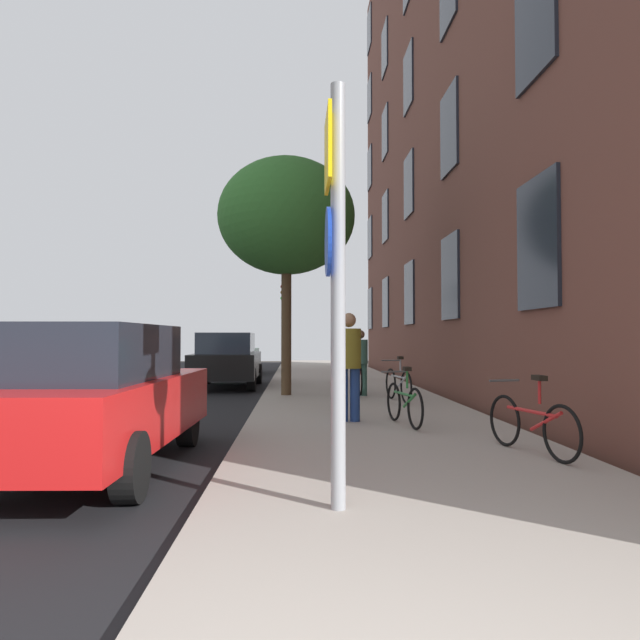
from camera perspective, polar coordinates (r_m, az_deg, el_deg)
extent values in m
plane|color=#332D28|center=(16.82, -9.93, -6.78)|extent=(41.80, 41.80, 0.00)
cube|color=black|center=(17.23, -16.91, -6.59)|extent=(7.00, 38.00, 0.01)
cube|color=#9E9389|center=(16.72, 2.13, -6.63)|extent=(4.20, 38.00, 0.12)
cube|color=brown|center=(18.27, 11.11, 23.22)|extent=(0.50, 27.00, 18.37)
cube|color=#1E232D|center=(9.44, 20.33, 7.06)|extent=(0.06, 1.46, 1.99)
cube|color=#1E232D|center=(14.15, 12.50, 4.09)|extent=(0.06, 1.46, 1.99)
cube|color=#1E232D|center=(19.01, 8.65, 2.58)|extent=(0.06, 1.46, 1.99)
cube|color=#1E232D|center=(23.93, 6.37, 1.69)|extent=(0.06, 1.46, 1.99)
cube|color=#1E232D|center=(28.87, 4.88, 1.10)|extent=(0.06, 1.46, 1.99)
cube|color=#1E232D|center=(10.54, 20.10, 26.07)|extent=(0.06, 1.46, 1.99)
cube|color=#1E232D|center=(14.91, 12.41, 17.50)|extent=(0.06, 1.46, 1.99)
cube|color=#1E232D|center=(19.58, 8.60, 12.78)|extent=(0.06, 1.46, 1.99)
cube|color=#1E232D|center=(24.38, 6.35, 9.87)|extent=(0.06, 1.46, 1.99)
cube|color=#1E232D|center=(29.25, 4.86, 7.91)|extent=(0.06, 1.46, 1.99)
cube|color=#1E232D|center=(20.72, 8.55, 22.12)|extent=(0.06, 1.46, 1.99)
cube|color=#1E232D|center=(25.31, 6.32, 17.60)|extent=(0.06, 1.46, 1.99)
cube|color=#1E232D|center=(30.03, 4.84, 14.46)|extent=(0.06, 1.46, 1.99)
cube|color=#1E232D|center=(26.66, 6.29, 24.66)|extent=(0.06, 1.46, 1.99)
cube|color=#1E232D|center=(31.18, 4.83, 20.61)|extent=(0.06, 1.46, 1.99)
cube|color=#1E232D|center=(32.66, 4.81, 26.26)|extent=(0.06, 1.46, 1.99)
cylinder|color=gray|center=(4.74, 1.76, 2.51)|extent=(0.12, 0.12, 3.43)
cube|color=yellow|center=(4.96, 0.79, 16.16)|extent=(0.03, 0.60, 0.60)
cylinder|color=#14339E|center=(4.78, 0.79, 7.57)|extent=(0.03, 0.56, 0.56)
cylinder|color=black|center=(26.64, -3.08, -0.50)|extent=(0.12, 0.12, 3.88)
cube|color=black|center=(26.71, -3.46, 2.69)|extent=(0.20, 0.24, 0.80)
sphere|color=#4B0707|center=(26.74, -3.69, 3.25)|extent=(0.16, 0.16, 0.16)
sphere|color=#523707|center=(26.71, -3.70, 2.69)|extent=(0.16, 0.16, 0.16)
sphere|color=green|center=(26.70, -3.70, 2.14)|extent=(0.16, 0.16, 0.16)
cylinder|color=#4C3823|center=(14.13, -3.29, -0.56)|extent=(0.24, 0.24, 3.31)
ellipsoid|color=#2D6628|center=(14.43, -3.27, 10.01)|extent=(3.31, 3.31, 2.81)
torus|color=black|center=(7.88, 17.47, -9.27)|extent=(0.19, 0.64, 0.64)
torus|color=black|center=(7.00, 22.41, -10.17)|extent=(0.19, 0.64, 0.64)
cylinder|color=#B21E1E|center=(7.41, 19.78, -8.34)|extent=(0.26, 0.91, 0.04)
cylinder|color=#B21E1E|center=(7.20, 21.05, -9.17)|extent=(0.17, 0.55, 0.30)
cylinder|color=#B21E1E|center=(7.25, 20.51, -6.53)|extent=(0.04, 0.04, 0.28)
cube|color=black|center=(7.24, 20.50, -5.27)|extent=(0.10, 0.24, 0.06)
cylinder|color=#4C4C4C|center=(7.83, 17.44, -5.62)|extent=(0.42, 0.13, 0.03)
torus|color=black|center=(9.83, 7.17, -7.86)|extent=(0.14, 0.63, 0.63)
torus|color=black|center=(8.91, 9.23, -8.49)|extent=(0.14, 0.63, 0.63)
cylinder|color=#267233|center=(9.35, 8.14, -7.11)|extent=(0.18, 0.83, 0.04)
cylinder|color=#267233|center=(9.13, 8.67, -7.74)|extent=(0.13, 0.51, 0.27)
cylinder|color=#267233|center=(9.20, 8.45, -5.70)|extent=(0.04, 0.04, 0.28)
cube|color=black|center=(9.19, 8.44, -4.70)|extent=(0.10, 0.24, 0.06)
cylinder|color=#4C4C4C|center=(9.79, 7.15, -4.99)|extent=(0.42, 0.10, 0.03)
torus|color=black|center=(13.34, 6.88, -6.14)|extent=(0.14, 0.68, 0.68)
torus|color=black|center=(12.34, 8.36, -6.49)|extent=(0.14, 0.68, 0.68)
cylinder|color=#99999E|center=(12.83, 7.58, -5.47)|extent=(0.17, 0.89, 0.04)
cylinder|color=#99999E|center=(12.58, 7.96, -5.93)|extent=(0.12, 0.54, 0.29)
cylinder|color=#99999E|center=(12.66, 7.80, -4.38)|extent=(0.04, 0.04, 0.28)
cube|color=black|center=(12.66, 7.80, -3.65)|extent=(0.10, 0.24, 0.06)
cylinder|color=#4C4C4C|center=(13.31, 6.87, -3.91)|extent=(0.42, 0.09, 0.03)
torus|color=black|center=(15.09, 3.50, -5.64)|extent=(0.04, 0.68, 0.68)
torus|color=black|center=(14.03, 3.92, -5.93)|extent=(0.04, 0.68, 0.68)
cylinder|color=#B21E1E|center=(14.55, 3.70, -5.05)|extent=(0.05, 0.91, 0.04)
cylinder|color=#B21E1E|center=(14.29, 3.81, -5.45)|extent=(0.05, 0.55, 0.30)
cylinder|color=#B21E1E|center=(14.38, 3.76, -4.08)|extent=(0.04, 0.04, 0.28)
cube|color=black|center=(14.37, 3.76, -3.44)|extent=(0.10, 0.24, 0.06)
cylinder|color=#4C4C4C|center=(15.06, 3.50, -3.67)|extent=(0.42, 0.03, 0.03)
cylinder|color=navy|center=(9.68, 2.25, -7.26)|extent=(0.16, 0.16, 0.87)
cylinder|color=navy|center=(9.70, 3.41, -7.25)|extent=(0.16, 0.16, 0.87)
cylinder|color=olive|center=(9.65, 2.82, -2.77)|extent=(0.56, 0.56, 0.65)
sphere|color=#936B4C|center=(9.65, 2.82, -0.01)|extent=(0.23, 0.23, 0.23)
cylinder|color=#33594C|center=(13.94, 3.60, -5.80)|extent=(0.14, 0.14, 0.76)
cylinder|color=#33594C|center=(13.96, 4.30, -5.79)|extent=(0.14, 0.14, 0.76)
cylinder|color=#33594C|center=(13.91, 3.94, -3.08)|extent=(0.46, 0.46, 0.57)
sphere|color=brown|center=(13.91, 3.94, -1.40)|extent=(0.20, 0.20, 0.20)
cylinder|color=#4C4742|center=(19.13, 1.85, -4.63)|extent=(0.15, 0.15, 0.80)
cylinder|color=#4C4742|center=(19.15, 2.39, -4.63)|extent=(0.15, 0.15, 0.80)
cylinder|color=#26262D|center=(19.12, 2.12, -2.53)|extent=(0.52, 0.52, 0.60)
sphere|color=tan|center=(19.12, 2.12, -1.25)|extent=(0.22, 0.22, 0.22)
cube|color=red|center=(7.14, -21.04, -8.10)|extent=(1.87, 4.37, 0.70)
cube|color=#1E232D|center=(6.89, -21.56, -2.91)|extent=(1.53, 2.46, 0.60)
cylinder|color=black|center=(8.74, -23.08, -9.20)|extent=(0.22, 0.64, 0.64)
cylinder|color=black|center=(8.32, -12.71, -9.68)|extent=(0.22, 0.64, 0.64)
cylinder|color=black|center=(5.66, -17.91, -13.43)|extent=(0.22, 0.64, 0.64)
cube|color=black|center=(17.80, -8.95, -4.31)|extent=(1.89, 4.34, 0.70)
cube|color=#2D3847|center=(17.57, -9.02, -2.22)|extent=(1.56, 2.44, 0.60)
cylinder|color=black|center=(19.29, -10.92, -5.14)|extent=(0.22, 0.64, 0.64)
cylinder|color=black|center=(19.12, -6.01, -5.19)|extent=(0.22, 0.64, 0.64)
cylinder|color=black|center=(16.58, -12.35, -5.69)|extent=(0.22, 0.64, 0.64)
cylinder|color=black|center=(16.38, -6.64, -5.77)|extent=(0.22, 0.64, 0.64)
cube|color=#19662D|center=(24.63, -8.29, -3.59)|extent=(1.99, 4.11, 0.70)
cube|color=#384756|center=(24.41, -8.34, -2.08)|extent=(1.64, 2.32, 0.60)
cylinder|color=black|center=(26.03, -9.89, -4.25)|extent=(0.22, 0.64, 0.64)
cylinder|color=black|center=(25.86, -6.09, -4.29)|extent=(0.22, 0.64, 0.64)
cylinder|color=black|center=(23.46, -10.73, -4.53)|extent=(0.22, 0.64, 0.64)
cylinder|color=black|center=(23.27, -6.52, -4.57)|extent=(0.22, 0.64, 0.64)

